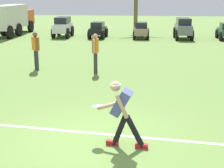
{
  "coord_description": "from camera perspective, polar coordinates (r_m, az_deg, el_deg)",
  "views": [
    {
      "loc": [
        1.15,
        -6.74,
        3.12
      ],
      "look_at": [
        0.22,
        1.45,
        0.9
      ],
      "focal_mm": 55.0,
      "sensor_mm": 36.0,
      "label": 1
    }
  ],
  "objects": [
    {
      "name": "parked_car_slot_a",
      "position": [
        24.87,
        -8.19,
        9.45
      ],
      "size": [
        1.21,
        2.37,
        1.4
      ],
      "color": "silver",
      "rests_on": "ground_plane"
    },
    {
      "name": "field_line_paint",
      "position": [
        7.89,
        -2.45,
        -8.21
      ],
      "size": [
        27.52,
        2.93,
        0.01
      ],
      "primitive_type": "cube",
      "rotation": [
        0.0,
        0.0,
        -0.1
      ],
      "color": "white",
      "rests_on": "ground_plane"
    },
    {
      "name": "frisbee_in_flight",
      "position": [
        7.33,
        -2.44,
        -3.71
      ],
      "size": [
        0.34,
        0.34,
        0.07
      ],
      "color": "white"
    },
    {
      "name": "box_truck",
      "position": [
        26.82,
        -16.1,
        10.48
      ],
      "size": [
        1.42,
        5.91,
        2.2
      ],
      "color": "#CC4C19",
      "rests_on": "ground_plane"
    },
    {
      "name": "frisbee_thrower",
      "position": [
        7.0,
        1.67,
        -4.41
      ],
      "size": [
        1.1,
        0.56,
        1.39
      ],
      "color": "black",
      "rests_on": "ground_plane"
    },
    {
      "name": "ground_plane",
      "position": [
        7.52,
        -2.94,
        -9.47
      ],
      "size": [
        80.0,
        80.0,
        0.0
      ],
      "primitive_type": "plane",
      "color": "olive"
    },
    {
      "name": "parked_car_slot_c",
      "position": [
        24.03,
        4.87,
        8.93
      ],
      "size": [
        1.13,
        2.22,
        1.1
      ],
      "color": "#998466",
      "rests_on": "ground_plane"
    },
    {
      "name": "teammate_near_sideline",
      "position": [
        13.46,
        -2.78,
        5.74
      ],
      "size": [
        0.22,
        0.5,
        1.56
      ],
      "color": "#33333D",
      "rests_on": "ground_plane"
    },
    {
      "name": "parked_car_slot_d",
      "position": [
        24.04,
        11.78,
        9.1
      ],
      "size": [
        1.23,
        2.38,
        1.4
      ],
      "color": "slate",
      "rests_on": "ground_plane"
    },
    {
      "name": "teammate_midfield",
      "position": [
        14.36,
        -12.56,
        5.99
      ],
      "size": [
        0.38,
        0.42,
        1.56
      ],
      "color": "#33333D",
      "rests_on": "ground_plane"
    },
    {
      "name": "parked_car_slot_b",
      "position": [
        24.19,
        -2.35,
        9.01
      ],
      "size": [
        1.16,
        2.23,
        1.1
      ],
      "color": "black",
      "rests_on": "ground_plane"
    }
  ]
}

